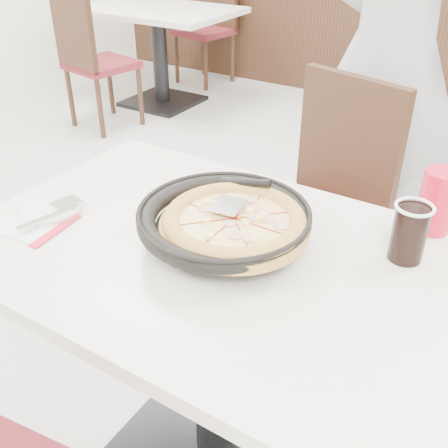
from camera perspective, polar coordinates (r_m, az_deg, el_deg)
The scene contains 17 objects.
floor at distance 1.89m, azimuth -8.95°, elevation -18.81°, with size 7.00×7.00×0.00m, color #A5A5A1.
wainscot_back at distance 4.51m, azimuth 21.56°, elevation 18.25°, with size 5.90×0.03×1.10m, color black.
main_table at distance 1.48m, azimuth -0.96°, elevation -14.58°, with size 1.20×0.80×0.75m, color white, non-canonical shape.
chair_far at distance 1.91m, azimuth 9.16°, elevation 0.71°, with size 0.42×0.42×0.95m, color black, non-canonical shape.
trivet at distance 1.22m, azimuth 0.96°, elevation -2.16°, with size 0.12×0.12×0.04m, color black.
pizza_pan at distance 1.24m, azimuth 0.00°, elevation -0.32°, with size 0.33×0.33×0.01m, color black.
pizza at distance 1.20m, azimuth 1.12°, elevation -0.27°, with size 0.34×0.34×0.02m, color #B07F37.
pizza_server at distance 1.22m, azimuth 0.45°, elevation 2.05°, with size 0.07×0.09×0.00m, color silver.
napkin at distance 1.41m, azimuth -19.82°, elevation 0.18°, with size 0.17×0.17×0.00m, color silver.
side_plate at distance 1.45m, azimuth -18.41°, elevation 1.62°, with size 0.16×0.16×0.01m, color silver.
fork at distance 1.39m, azimuth -18.56°, elevation 0.75°, with size 0.02×0.17×0.00m, color silver.
cola_glass at distance 1.24m, azimuth 19.49°, elevation -1.05°, with size 0.08×0.08×0.13m, color black.
red_cup at distance 1.36m, azimuth 22.17°, elevation 2.29°, with size 0.08×0.08×0.16m, color red.
diner_person at distance 2.17m, azimuth 17.56°, elevation 16.67°, with size 0.68×0.45×1.87m, color #B5B6BA.
bg_table_left at distance 4.43m, azimuth -6.96°, elevation 17.56°, with size 1.20×0.80×0.75m, color white, non-canonical shape.
bg_chair_left_near at distance 3.99m, azimuth -13.22°, elevation 16.87°, with size 0.42×0.42×0.95m, color black, non-canonical shape.
bg_chair_left_far at distance 4.96m, azimuth -2.19°, elevation 20.47°, with size 0.42×0.42×0.95m, color black, non-canonical shape.
Camera 1 is at (0.86, -0.85, 1.45)m, focal length 42.00 mm.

